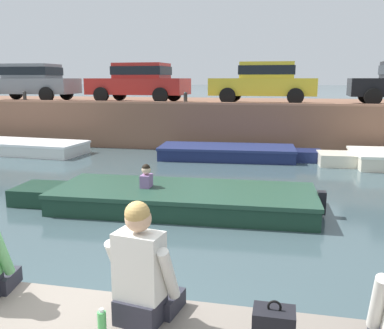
{
  "coord_description": "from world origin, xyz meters",
  "views": [
    {
      "loc": [
        1.97,
        -3.24,
        2.63
      ],
      "look_at": [
        0.34,
        4.27,
        1.1
      ],
      "focal_mm": 40.0,
      "sensor_mm": 36.0,
      "label": 1
    }
  ],
  "objects_px": {
    "boat_moored_central_navy": "(233,153)",
    "bottle_drink": "(102,323)",
    "car_centre_yellow": "(265,81)",
    "mooring_bollard_mid": "(185,97)",
    "car_left_inner_red": "(140,81)",
    "person_seated_right": "(143,274)",
    "car_leftmost_grey": "(31,81)",
    "boat_moored_west_white": "(11,147)",
    "motorboat_passing": "(172,198)",
    "mooring_bollard_west": "(25,96)"
  },
  "relations": [
    {
      "from": "boat_moored_west_white",
      "to": "boat_moored_central_navy",
      "type": "distance_m",
      "value": 8.1
    },
    {
      "from": "car_centre_yellow",
      "to": "mooring_bollard_west",
      "type": "bearing_deg",
      "value": -173.56
    },
    {
      "from": "mooring_bollard_mid",
      "to": "car_centre_yellow",
      "type": "bearing_deg",
      "value": 20.74
    },
    {
      "from": "boat_moored_central_navy",
      "to": "motorboat_passing",
      "type": "distance_m",
      "value": 5.91
    },
    {
      "from": "motorboat_passing",
      "to": "car_leftmost_grey",
      "type": "bearing_deg",
      "value": 134.91
    },
    {
      "from": "mooring_bollard_mid",
      "to": "person_seated_right",
      "type": "distance_m",
      "value": 13.1
    },
    {
      "from": "motorboat_passing",
      "to": "bottle_drink",
      "type": "height_order",
      "value": "bottle_drink"
    },
    {
      "from": "bottle_drink",
      "to": "motorboat_passing",
      "type": "bearing_deg",
      "value": 99.84
    },
    {
      "from": "mooring_bollard_west",
      "to": "boat_moored_central_navy",
      "type": "bearing_deg",
      "value": -10.29
    },
    {
      "from": "boat_moored_central_navy",
      "to": "motorboat_passing",
      "type": "relative_size",
      "value": 0.83
    },
    {
      "from": "car_centre_yellow",
      "to": "motorboat_passing",
      "type": "bearing_deg",
      "value": -99.31
    },
    {
      "from": "motorboat_passing",
      "to": "mooring_bollard_west",
      "type": "xyz_separation_m",
      "value": [
        -8.15,
        7.47,
        1.75
      ]
    },
    {
      "from": "bottle_drink",
      "to": "boat_moored_west_white",
      "type": "bearing_deg",
      "value": 127.59
    },
    {
      "from": "car_leftmost_grey",
      "to": "car_centre_yellow",
      "type": "xyz_separation_m",
      "value": [
        9.92,
        -0.0,
        -0.0
      ]
    },
    {
      "from": "car_left_inner_red",
      "to": "bottle_drink",
      "type": "bearing_deg",
      "value": -72.09
    },
    {
      "from": "boat_moored_west_white",
      "to": "boat_moored_central_navy",
      "type": "relative_size",
      "value": 1.13
    },
    {
      "from": "mooring_bollard_west",
      "to": "mooring_bollard_mid",
      "type": "xyz_separation_m",
      "value": [
        6.7,
        0.0,
        0.0
      ]
    },
    {
      "from": "car_centre_yellow",
      "to": "person_seated_right",
      "type": "distance_m",
      "value": 13.95
    },
    {
      "from": "car_leftmost_grey",
      "to": "bottle_drink",
      "type": "relative_size",
      "value": 19.88
    },
    {
      "from": "motorboat_passing",
      "to": "car_leftmost_grey",
      "type": "relative_size",
      "value": 1.6
    },
    {
      "from": "car_centre_yellow",
      "to": "person_seated_right",
      "type": "bearing_deg",
      "value": -90.84
    },
    {
      "from": "boat_moored_central_navy",
      "to": "car_centre_yellow",
      "type": "relative_size",
      "value": 1.36
    },
    {
      "from": "car_centre_yellow",
      "to": "car_leftmost_grey",
      "type": "bearing_deg",
      "value": 179.98
    },
    {
      "from": "boat_moored_central_navy",
      "to": "motorboat_passing",
      "type": "xyz_separation_m",
      "value": [
        -0.56,
        -5.88,
        0.01
      ]
    },
    {
      "from": "mooring_bollard_mid",
      "to": "motorboat_passing",
      "type": "bearing_deg",
      "value": -79.04
    },
    {
      "from": "car_leftmost_grey",
      "to": "car_left_inner_red",
      "type": "bearing_deg",
      "value": -0.06
    },
    {
      "from": "boat_moored_central_navy",
      "to": "mooring_bollard_mid",
      "type": "bearing_deg",
      "value": 141.76
    },
    {
      "from": "car_leftmost_grey",
      "to": "car_centre_yellow",
      "type": "height_order",
      "value": "same"
    },
    {
      "from": "car_centre_yellow",
      "to": "mooring_bollard_mid",
      "type": "relative_size",
      "value": 8.95
    },
    {
      "from": "motorboat_passing",
      "to": "bottle_drink",
      "type": "distance_m",
      "value": 5.73
    },
    {
      "from": "mooring_bollard_mid",
      "to": "person_seated_right",
      "type": "relative_size",
      "value": 0.46
    },
    {
      "from": "motorboat_passing",
      "to": "bottle_drink",
      "type": "relative_size",
      "value": 31.88
    },
    {
      "from": "car_left_inner_red",
      "to": "mooring_bollard_west",
      "type": "distance_m",
      "value": 4.71
    },
    {
      "from": "mooring_bollard_mid",
      "to": "person_seated_right",
      "type": "height_order",
      "value": "mooring_bollard_mid"
    },
    {
      "from": "car_left_inner_red",
      "to": "person_seated_right",
      "type": "bearing_deg",
      "value": -70.93
    },
    {
      "from": "boat_moored_west_white",
      "to": "bottle_drink",
      "type": "xyz_separation_m",
      "value": [
        8.49,
        -11.03,
        0.67
      ]
    },
    {
      "from": "car_leftmost_grey",
      "to": "car_centre_yellow",
      "type": "relative_size",
      "value": 1.02
    },
    {
      "from": "car_leftmost_grey",
      "to": "car_left_inner_red",
      "type": "distance_m",
      "value": 4.92
    },
    {
      "from": "boat_moored_west_white",
      "to": "mooring_bollard_mid",
      "type": "xyz_separation_m",
      "value": [
        6.08,
        2.04,
        1.74
      ]
    },
    {
      "from": "boat_moored_central_navy",
      "to": "bottle_drink",
      "type": "bearing_deg",
      "value": -87.95
    },
    {
      "from": "boat_moored_west_white",
      "to": "mooring_bollard_west",
      "type": "distance_m",
      "value": 2.75
    },
    {
      "from": "mooring_bollard_mid",
      "to": "mooring_bollard_west",
      "type": "bearing_deg",
      "value": 180.0
    },
    {
      "from": "boat_moored_central_navy",
      "to": "person_seated_right",
      "type": "height_order",
      "value": "person_seated_right"
    },
    {
      "from": "person_seated_right",
      "to": "bottle_drink",
      "type": "bearing_deg",
      "value": -129.77
    },
    {
      "from": "mooring_bollard_mid",
      "to": "car_left_inner_red",
      "type": "bearing_deg",
      "value": 153.45
    },
    {
      "from": "car_left_inner_red",
      "to": "mooring_bollard_mid",
      "type": "relative_size",
      "value": 9.13
    },
    {
      "from": "boat_moored_west_white",
      "to": "motorboat_passing",
      "type": "relative_size",
      "value": 0.95
    },
    {
      "from": "boat_moored_west_white",
      "to": "person_seated_right",
      "type": "distance_m",
      "value": 13.88
    },
    {
      "from": "boat_moored_west_white",
      "to": "mooring_bollard_mid",
      "type": "height_order",
      "value": "mooring_bollard_mid"
    },
    {
      "from": "motorboat_passing",
      "to": "mooring_bollard_west",
      "type": "height_order",
      "value": "mooring_bollard_west"
    }
  ]
}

